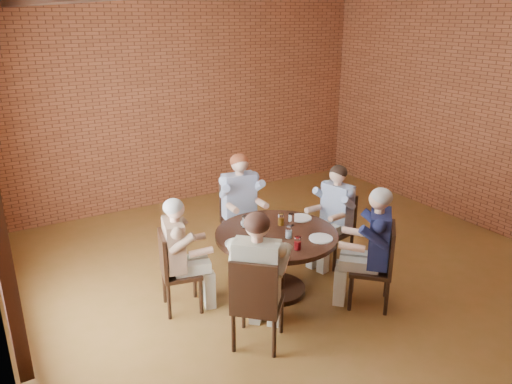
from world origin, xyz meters
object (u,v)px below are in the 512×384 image
diner_b (241,206)px  diner_c (180,255)px  diner_a (334,216)px  chair_c (174,268)px  dining_table (276,250)px  diner_e (372,248)px  chair_d (256,301)px  diner_d (258,280)px  chair_a (337,225)px  chair_b (239,216)px  chair_e (379,263)px  smartphone (322,241)px

diner_b → diner_c: size_ratio=1.07×
diner_a → chair_c: bearing=-103.7°
dining_table → diner_e: diner_e is taller
chair_d → diner_d: diner_d is taller
chair_a → diner_d: bearing=-74.7°
diner_b → diner_e: (0.61, -1.79, -0.01)m
chair_c → diner_e: size_ratio=0.67×
diner_b → diner_e: bearing=-63.8°
dining_table → chair_c: size_ratio=1.52×
diner_c → chair_d: 1.07m
dining_table → chair_b: chair_b is taller
chair_d → chair_e: (1.54, -0.03, -0.01)m
dining_table → diner_b: size_ratio=1.00×
chair_a → diner_d: diner_d is taller
chair_c → diner_c: diner_c is taller
smartphone → dining_table: bearing=148.5°
chair_a → diner_b: 1.27m
chair_d → diner_e: (1.48, 0.03, 0.16)m
chair_a → diner_a: diner_a is taller
diner_e → diner_b: bearing=-116.4°
chair_b → diner_d: bearing=-106.5°
diner_c → chair_e: bearing=-106.3°
chair_b → smartphone: bearing=-77.0°
chair_a → chair_e: bearing=-28.6°
diner_d → chair_e: diner_d is taller
chair_e → diner_e: (-0.06, 0.06, 0.17)m
diner_d → smartphone: (0.97, 0.27, 0.06)m
diner_d → chair_a: bearing=-108.0°
chair_a → chair_d: (-1.84, -1.03, 0.02)m
diner_c → smartphone: size_ratio=8.86×
chair_d → smartphone: size_ratio=6.69×
smartphone → diner_d: bearing=-141.0°
diner_b → smartphone: 1.50m
diner_a → diner_c: 2.09m
chair_b → diner_e: bearing=-65.0°
diner_b → chair_d: diner_b is taller
diner_d → smartphone: 1.01m
chair_a → diner_b: size_ratio=0.67×
dining_table → diner_b: (0.14, 1.05, 0.16)m
diner_a → chair_e: (-0.21, -1.04, -0.13)m
dining_table → smartphone: size_ratio=9.52×
diner_a → chair_e: 1.07m
diner_d → chair_e: 1.49m
diner_c → diner_e: 2.06m
chair_d → diner_e: 1.49m
dining_table → chair_b: bearing=82.7°
diner_a → chair_e: bearing=-24.8°
dining_table → chair_a: chair_a is taller
diner_a → diner_b: bearing=-145.5°
diner_a → dining_table: bearing=-90.0°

